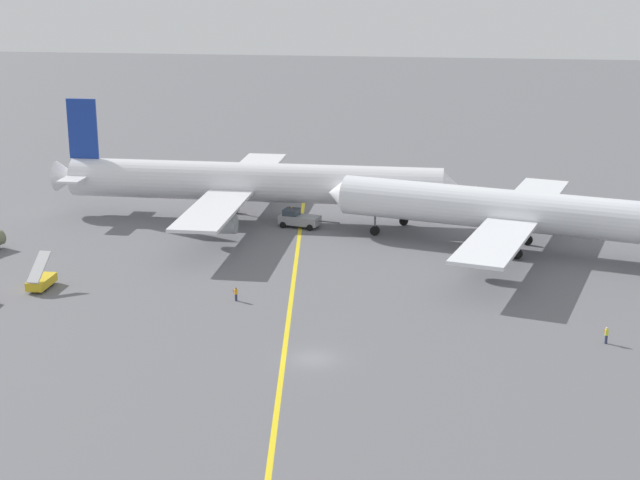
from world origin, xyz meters
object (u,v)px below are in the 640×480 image
airliner_at_gate_left (251,183)px  ground_crew_ramp_agent_by_cones (236,294)px  airliner_being_pushed (504,210)px  ground_crew_marshaller_foreground (606,335)px  gse_stair_truck_yellow (41,280)px  pushback_tug (298,219)px

airliner_at_gate_left → ground_crew_ramp_agent_by_cones: 35.33m
airliner_at_gate_left → airliner_being_pushed: bearing=-16.0°
airliner_at_gate_left → ground_crew_marshaller_foreground: size_ratio=34.29×
ground_crew_ramp_agent_by_cones → gse_stair_truck_yellow: bearing=177.6°
gse_stair_truck_yellow → ground_crew_ramp_agent_by_cones: 23.30m
ground_crew_marshaller_foreground → ground_crew_ramp_agent_by_cones: size_ratio=1.11×
airliner_at_gate_left → pushback_tug: airliner_at_gate_left is taller
airliner_being_pushed → ground_crew_marshaller_foreground: size_ratio=27.54×
airliner_being_pushed → gse_stair_truck_yellow: airliner_being_pushed is taller
airliner_at_gate_left → airliner_being_pushed: airliner_at_gate_left is taller
ground_crew_marshaller_foreground → ground_crew_ramp_agent_by_cones: (-39.16, 7.04, -0.10)m
gse_stair_truck_yellow → ground_crew_ramp_agent_by_cones: gse_stair_truck_yellow is taller
pushback_tug → ground_crew_ramp_agent_by_cones: 31.60m
ground_crew_marshaller_foreground → airliner_being_pushed: bearing=105.9°
ground_crew_marshaller_foreground → gse_stair_truck_yellow: bearing=172.7°
ground_crew_ramp_agent_by_cones → pushback_tug: bearing=86.5°
gse_stair_truck_yellow → ground_crew_ramp_agent_by_cones: size_ratio=2.95×
gse_stair_truck_yellow → ground_crew_marshaller_foreground: (62.45, -8.00, -0.11)m
pushback_tug → gse_stair_truck_yellow: size_ratio=1.93×
airliner_being_pushed → ground_crew_ramp_agent_by_cones: airliner_being_pushed is taller
airliner_being_pushed → pushback_tug: size_ratio=5.36×
pushback_tug → ground_crew_marshaller_foreground: 53.63m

